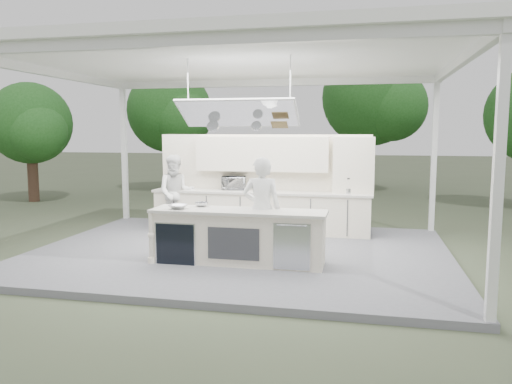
% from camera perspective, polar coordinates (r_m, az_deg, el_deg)
% --- Properties ---
extents(ground, '(90.00, 90.00, 0.00)m').
position_cam_1_polar(ground, '(9.87, -1.81, -7.36)').
color(ground, '#3E4831').
rests_on(ground, ground).
extents(stage_deck, '(8.00, 6.00, 0.12)m').
position_cam_1_polar(stage_deck, '(9.86, -1.81, -7.02)').
color(stage_deck, '#5F5E63').
rests_on(stage_deck, ground).
extents(tent, '(8.20, 6.20, 3.86)m').
position_cam_1_polar(tent, '(9.64, -1.90, 14.52)').
color(tent, white).
rests_on(tent, ground).
extents(demo_island, '(3.10, 0.79, 0.95)m').
position_cam_1_polar(demo_island, '(8.83, -2.16, -5.10)').
color(demo_island, white).
rests_on(demo_island, stage_deck).
extents(back_counter, '(5.08, 0.72, 0.95)m').
position_cam_1_polar(back_counter, '(11.56, 0.50, -2.23)').
color(back_counter, white).
rests_on(back_counter, stage_deck).
extents(back_wall_unit, '(5.05, 0.48, 2.25)m').
position_cam_1_polar(back_wall_unit, '(11.58, 2.88, 2.64)').
color(back_wall_unit, white).
rests_on(back_wall_unit, stage_deck).
extents(tree_cluster, '(19.55, 9.40, 5.85)m').
position_cam_1_polar(tree_cluster, '(19.23, 4.96, 9.42)').
color(tree_cluster, '#4D3326').
rests_on(tree_cluster, ground).
extents(head_chef, '(0.72, 0.50, 1.87)m').
position_cam_1_polar(head_chef, '(8.86, 0.66, -2.02)').
color(head_chef, white).
rests_on(head_chef, stage_deck).
extents(sous_chef, '(1.04, 0.93, 1.79)m').
position_cam_1_polar(sous_chef, '(11.73, -9.12, -0.14)').
color(sous_chef, white).
rests_on(sous_chef, stage_deck).
extents(toaster_oven, '(0.63, 0.49, 0.32)m').
position_cam_1_polar(toaster_oven, '(11.81, -2.54, 1.04)').
color(toaster_oven, silver).
rests_on(toaster_oven, back_counter).
extents(bowl_large, '(0.35, 0.35, 0.08)m').
position_cam_1_polar(bowl_large, '(8.95, -8.89, -1.68)').
color(bowl_large, '#B9BBC0').
rests_on(bowl_large, demo_island).
extents(bowl_small, '(0.29, 0.29, 0.08)m').
position_cam_1_polar(bowl_small, '(9.20, -6.24, -1.41)').
color(bowl_small, '#B5B7BD').
rests_on(bowl_small, demo_island).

